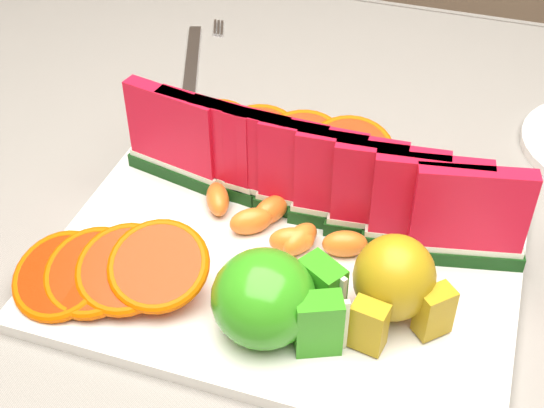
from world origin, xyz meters
The scene contains 10 objects.
table centered at (0.00, 0.00, 0.65)m, with size 1.40×0.90×0.75m.
tablecloth centered at (0.00, 0.00, 0.72)m, with size 1.53×1.03×0.20m.
platter centered at (0.01, -0.02, 0.76)m, with size 0.40×0.30×0.01m.
apple_cluster centered at (0.03, -0.11, 0.80)m, with size 0.11×0.09×0.08m.
pear_cluster centered at (0.11, -0.07, 0.81)m, with size 0.09×0.09×0.07m.
fork centered at (-0.21, 0.28, 0.76)m, with size 0.07×0.19×0.00m.
watermelon_row centered at (0.02, 0.03, 0.82)m, with size 0.39×0.07×0.10m.
orange_fan_front centered at (-0.11, -0.11, 0.79)m, with size 0.18×0.12×0.05m.
orange_fan_back centered at (-0.04, 0.11, 0.79)m, with size 0.24×0.11×0.04m.
tangerine_segments centered at (0.00, -0.01, 0.78)m, with size 0.17×0.07×0.03m.
Camera 1 is at (0.15, -0.48, 1.23)m, focal length 50.00 mm.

